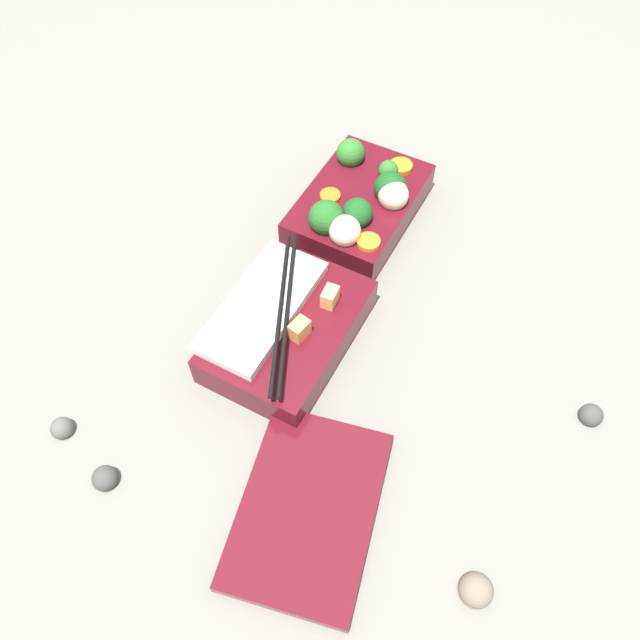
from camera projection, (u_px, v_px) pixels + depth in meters
ground_plane at (334, 274)px, 0.77m from camera, size 3.00×3.00×0.00m
bento_tray_vegetable at (360, 204)px, 0.80m from camera, size 0.19×0.13×0.08m
bento_tray_rice at (282, 326)px, 0.70m from camera, size 0.20×0.13×0.06m
bento_lid at (308, 509)px, 0.60m from camera, size 0.21×0.17×0.01m
pebble_0 at (476, 590)px, 0.56m from camera, size 0.03×0.03×0.03m
pebble_1 at (62, 428)px, 0.65m from camera, size 0.02×0.02×0.02m
pebble_2 at (591, 415)px, 0.66m from camera, size 0.02×0.02×0.02m
pebble_3 at (105, 478)px, 0.62m from camera, size 0.03×0.03×0.03m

